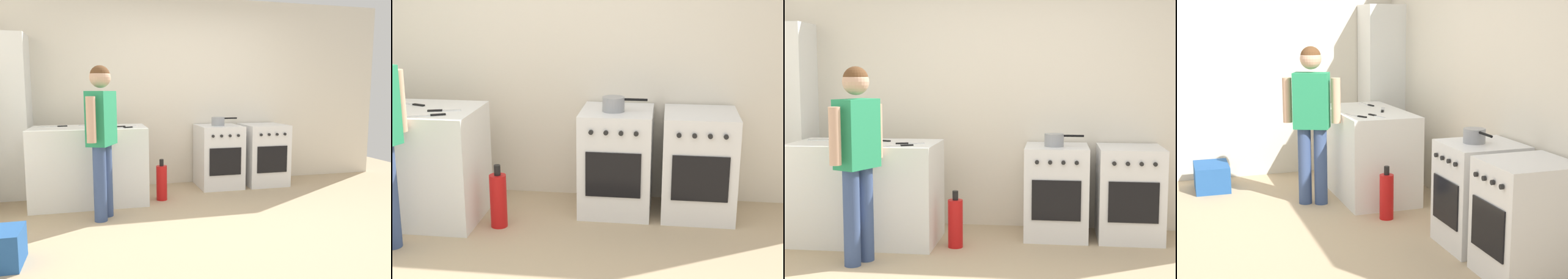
{
  "view_description": "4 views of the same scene",
  "coord_description": "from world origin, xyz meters",
  "views": [
    {
      "loc": [
        -1.23,
        -3.37,
        1.31
      ],
      "look_at": [
        -0.21,
        0.67,
        0.78
      ],
      "focal_mm": 35.0,
      "sensor_mm": 36.0,
      "label": 1
    },
    {
      "loc": [
        0.75,
        -3.09,
        1.9
      ],
      "look_at": [
        0.19,
        0.98,
        0.76
      ],
      "focal_mm": 55.0,
      "sensor_mm": 36.0,
      "label": 2
    },
    {
      "loc": [
        0.33,
        -3.93,
        1.51
      ],
      "look_at": [
        -0.26,
        0.73,
        0.99
      ],
      "focal_mm": 55.0,
      "sensor_mm": 36.0,
      "label": 3
    },
    {
      "loc": [
        4.46,
        -0.74,
        1.78
      ],
      "look_at": [
        0.24,
        0.7,
        0.91
      ],
      "focal_mm": 55.0,
      "sensor_mm": 36.0,
      "label": 4
    }
  ],
  "objects": [
    {
      "name": "larder_cabinet",
      "position": [
        -2.3,
        1.68,
        1.0
      ],
      "size": [
        0.48,
        0.44,
        2.0
      ],
      "primitive_type": "cube",
      "color": "white",
      "rests_on": "ground"
    },
    {
      "name": "ground_plane",
      "position": [
        0.0,
        0.0,
        0.0
      ],
      "size": [
        8.0,
        8.0,
        0.0
      ],
      "primitive_type": "plane",
      "color": "tan"
    },
    {
      "name": "fire_extinguisher",
      "position": [
        -0.52,
        1.1,
        0.22
      ],
      "size": [
        0.13,
        0.13,
        0.5
      ],
      "color": "red",
      "rests_on": "ground"
    },
    {
      "name": "pot",
      "position": [
        0.33,
        1.53,
        0.91
      ],
      "size": [
        0.36,
        0.18,
        0.12
      ],
      "color": "gray",
      "rests_on": "oven_left"
    },
    {
      "name": "oven_right",
      "position": [
        1.01,
        1.58,
        0.43
      ],
      "size": [
        0.57,
        0.62,
        0.85
      ],
      "color": "white",
      "rests_on": "ground"
    },
    {
      "name": "counter_unit",
      "position": [
        -1.35,
        1.2,
        0.45
      ],
      "size": [
        1.3,
        0.7,
        0.9
      ],
      "primitive_type": "cube",
      "color": "white",
      "rests_on": "ground"
    },
    {
      "name": "person",
      "position": [
        -1.21,
        0.57,
        0.93
      ],
      "size": [
        0.32,
        0.53,
        1.57
      ],
      "color": "#384C7A",
      "rests_on": "ground"
    },
    {
      "name": "knife_bread",
      "position": [
        -1.29,
        1.34,
        0.9
      ],
      "size": [
        0.34,
        0.16,
        0.01
      ],
      "color": "silver",
      "rests_on": "counter_unit"
    },
    {
      "name": "knife_utility",
      "position": [
        -0.94,
        1.14,
        0.9
      ],
      "size": [
        0.25,
        0.1,
        0.01
      ],
      "color": "silver",
      "rests_on": "counter_unit"
    },
    {
      "name": "recycling_crate_lower",
      "position": [
        -2.08,
        -0.36,
        0.14
      ],
      "size": [
        0.52,
        0.36,
        0.28
      ],
      "primitive_type": "cube",
      "color": "#235193",
      "rests_on": "ground"
    },
    {
      "name": "oven_left",
      "position": [
        0.35,
        1.58,
        0.43
      ],
      "size": [
        0.57,
        0.62,
        0.85
      ],
      "color": "white",
      "rests_on": "ground"
    },
    {
      "name": "side_wall_left",
      "position": [
        -2.6,
        0.4,
        1.3
      ],
      "size": [
        0.1,
        3.1,
        2.6
      ],
      "primitive_type": "cube",
      "color": "silver",
      "rests_on": "ground"
    },
    {
      "name": "back_wall",
      "position": [
        0.0,
        1.95,
        1.3
      ],
      "size": [
        6.0,
        0.1,
        2.6
      ],
      "primitive_type": "cube",
      "color": "silver",
      "rests_on": "ground"
    },
    {
      "name": "knife_chef",
      "position": [
        -1.0,
        0.96,
        0.9
      ],
      "size": [
        0.29,
        0.16,
        0.01
      ],
      "color": "silver",
      "rests_on": "counter_unit"
    },
    {
      "name": "knife_carving",
      "position": [
        -1.75,
        1.32,
        0.9
      ],
      "size": [
        0.33,
        0.07,
        0.01
      ],
      "color": "silver",
      "rests_on": "counter_unit"
    }
  ]
}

